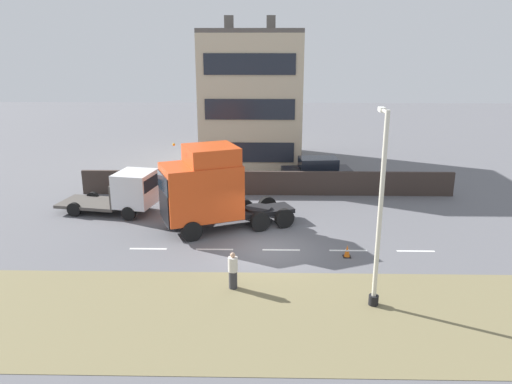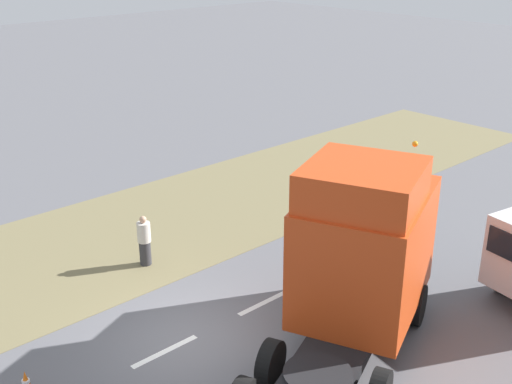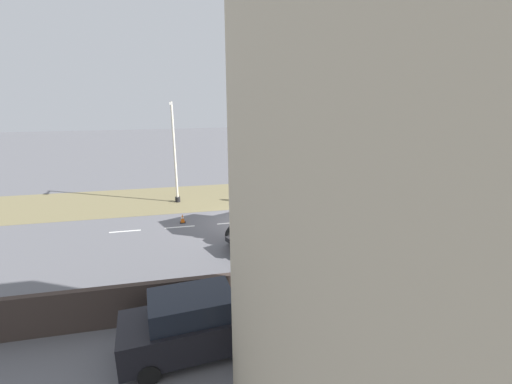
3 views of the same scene
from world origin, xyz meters
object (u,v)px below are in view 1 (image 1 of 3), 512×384
Objects in this scene: lamp_post at (379,221)px; traffic_cone_lead at (347,251)px; flatbed_truck at (128,192)px; parked_car at (317,173)px; lorry_cab at (207,189)px; pedestrian at (233,271)px.

traffic_cone_lead is (4.34, 0.32, -3.06)m from lamp_post.
flatbed_truck is 1.24× the size of parked_car.
parked_car reaches higher than traffic_cone_lead.
parked_car is at bearing -61.27° from lorry_cab.
traffic_cone_lead is (-11.54, -0.34, -0.72)m from parked_car.
lamp_post is 4.71× the size of pedestrian.
flatbed_truck is at bearing 63.48° from traffic_cone_lead.
pedestrian is at bearing 122.11° from traffic_cone_lead.
lamp_post is (-15.88, -0.66, 2.34)m from parked_car.
lamp_post is 5.32m from traffic_cone_lead.
lorry_cab is 6.91m from pedestrian.
pedestrian is 2.69× the size of traffic_cone_lead.
lorry_cab is 12.47× the size of traffic_cone_lead.
flatbed_truck is 12.71m from parked_car.
pedestrian is (-9.01, -6.61, -0.57)m from flatbed_truck.
lamp_post is 12.67× the size of traffic_cone_lead.
lorry_cab is 4.64× the size of pedestrian.
lorry_cab reaches higher than traffic_cone_lead.
lamp_post is at bearing -102.15° from pedestrian.
lamp_post is 6.09m from pedestrian.
pedestrian is at bearing 77.85° from lamp_post.
pedestrian is (-6.51, -1.77, -1.50)m from lorry_cab.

